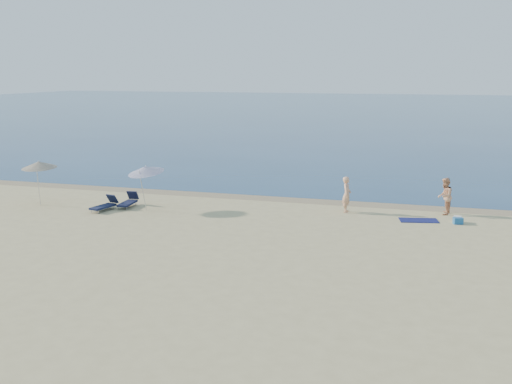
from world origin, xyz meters
TOP-DOWN VIEW (x-y plane):
  - ground at (0.00, 0.00)m, footprint 160.00×160.00m
  - sea at (0.00, 100.00)m, footprint 240.00×160.00m
  - wet_sand_strip at (0.00, 19.40)m, footprint 240.00×1.60m
  - person_left at (1.74, 17.16)m, footprint 0.46×0.68m
  - person_right at (6.49, 18.10)m, footprint 0.80×0.98m
  - beach_towel at (5.36, 16.32)m, footprint 1.96×1.35m
  - white_bag at (7.13, 16.50)m, footprint 0.39×0.35m
  - blue_cooler at (7.16, 16.17)m, footprint 0.50×0.42m
  - umbrella_near at (-8.23, 14.77)m, footprint 2.47×2.48m
  - umbrella_far at (-14.18, 14.20)m, footprint 1.94×1.96m
  - lounger_left at (-10.18, 13.89)m, footprint 0.84×1.77m
  - lounger_right at (-9.42, 15.02)m, footprint 0.73×1.76m

SIDE VIEW (x-z plane):
  - ground at x=0.00m, z-range 0.00..0.00m
  - wet_sand_strip at x=0.00m, z-range 0.00..0.00m
  - sea at x=0.00m, z-range 0.00..0.01m
  - beach_towel at x=5.36m, z-range 0.00..0.03m
  - blue_cooler at x=7.16m, z-range 0.00..0.30m
  - white_bag at x=7.13m, z-range 0.00..0.30m
  - lounger_left at x=-10.18m, z-range -0.10..0.65m
  - lounger_right at x=-9.42m, z-range -0.10..0.65m
  - person_left at x=1.74m, z-range 0.00..1.82m
  - person_right at x=6.49m, z-range 0.00..1.85m
  - umbrella_near at x=-8.23m, z-range 0.86..3.30m
  - umbrella_far at x=-14.18m, z-range 0.93..3.38m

